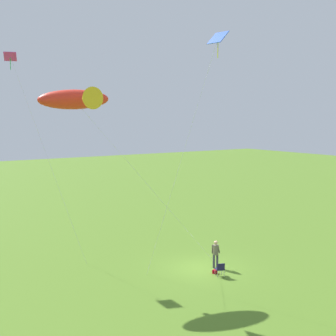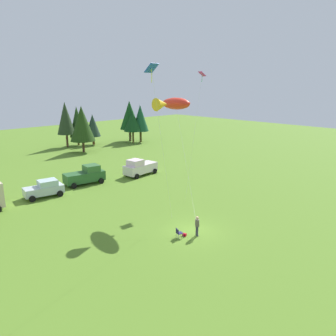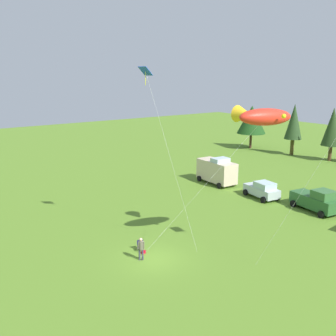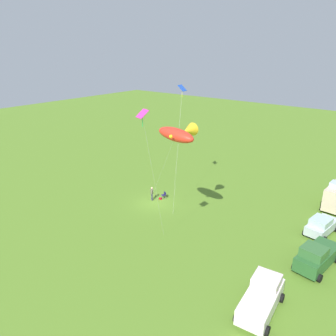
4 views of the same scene
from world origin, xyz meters
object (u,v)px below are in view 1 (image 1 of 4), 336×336
folding_chair (220,268)px  kite_diamond_blue (215,47)px  backpack_on_grass (215,272)px  kite_large_fish (77,99)px  kite_diamond_rainbow (13,66)px  person_kite_flyer (216,252)px

folding_chair → kite_diamond_blue: 12.73m
backpack_on_grass → kite_diamond_blue: size_ratio=0.02×
backpack_on_grass → kite_large_fish: 13.26m
kite_diamond_rainbow → kite_large_fish: bearing=-164.7°
person_kite_flyer → kite_diamond_blue: bearing=166.2°
folding_chair → kite_diamond_rainbow: (12.21, 8.23, 12.42)m
kite_large_fish → kite_diamond_rainbow: (6.55, 1.79, 2.43)m
person_kite_flyer → kite_diamond_rainbow: kite_diamond_rainbow is taller
folding_chair → person_kite_flyer: bearing=-10.1°
kite_large_fish → kite_diamond_rainbow: bearing=15.3°
person_kite_flyer → kite_diamond_blue: size_ratio=0.13×
folding_chair → kite_diamond_blue: size_ratio=0.06×
person_kite_flyer → backpack_on_grass: person_kite_flyer is taller
folding_chair → kite_large_fish: 13.16m
person_kite_flyer → kite_diamond_blue: (-2.66, 2.42, 12.03)m
person_kite_flyer → kite_large_fish: size_ratio=0.16×
kite_diamond_rainbow → backpack_on_grass: bearing=-144.3°
kite_diamond_rainbow → kite_diamond_blue: bearing=-153.8°
backpack_on_grass → kite_diamond_rainbow: size_ratio=0.02×
person_kite_flyer → kite_large_fish: 12.65m
backpack_on_grass → kite_diamond_rainbow: kite_diamond_rainbow is taller
person_kite_flyer → kite_diamond_rainbow: bearing=68.3°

